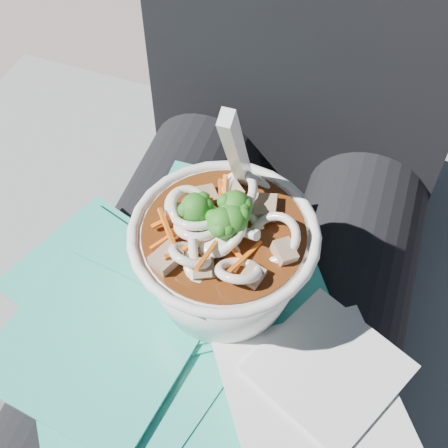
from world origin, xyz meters
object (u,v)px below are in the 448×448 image
(person_body, at_px, (254,250))
(udon_bowl, at_px, (224,253))
(lap, at_px, (228,336))
(stone_ledge, at_px, (257,341))
(plastic_bag, at_px, (159,314))

(person_body, height_order, udon_bowl, person_body)
(lap, distance_m, udon_bowl, 0.15)
(person_body, relative_size, udon_bowl, 4.87)
(person_body, xyz_separation_m, udon_bowl, (-0.00, -0.09, 0.12))
(stone_ledge, xyz_separation_m, plastic_bag, (-0.05, -0.19, 0.38))
(stone_ledge, distance_m, plastic_bag, 0.42)
(lap, xyz_separation_m, person_body, (0.00, 0.09, 0.03))
(lap, bearing_deg, person_body, 90.00)
(plastic_bag, bearing_deg, stone_ledge, 74.57)
(person_body, distance_m, plastic_bag, 0.15)
(stone_ledge, relative_size, udon_bowl, 4.93)
(person_body, xyz_separation_m, plastic_bag, (-0.05, -0.13, 0.05))
(lap, height_order, person_body, person_body)
(stone_ledge, distance_m, udon_bowl, 0.47)
(stone_ledge, height_order, plastic_bag, plastic_bag)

